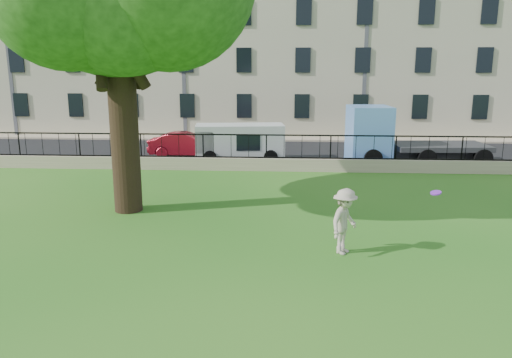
# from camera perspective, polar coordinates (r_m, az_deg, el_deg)

# --- Properties ---
(ground) EXTENTS (120.00, 120.00, 0.00)m
(ground) POSITION_cam_1_polar(r_m,az_deg,el_deg) (12.22, -1.21, -10.72)
(ground) COLOR #216818
(ground) RESTS_ON ground
(retaining_wall) EXTENTS (50.00, 0.40, 0.60)m
(retaining_wall) POSITION_cam_1_polar(r_m,az_deg,el_deg) (23.62, 1.18, 1.69)
(retaining_wall) COLOR gray
(retaining_wall) RESTS_ON ground
(iron_railing) EXTENTS (50.00, 0.05, 1.13)m
(iron_railing) POSITION_cam_1_polar(r_m,az_deg,el_deg) (23.47, 1.19, 3.73)
(iron_railing) COLOR black
(iron_railing) RESTS_ON retaining_wall
(street) EXTENTS (60.00, 9.00, 0.01)m
(street) POSITION_cam_1_polar(r_m,az_deg,el_deg) (28.29, 1.58, 2.95)
(street) COLOR black
(street) RESTS_ON ground
(sidewalk) EXTENTS (60.00, 1.40, 0.12)m
(sidewalk) POSITION_cam_1_polar(r_m,az_deg,el_deg) (33.42, 1.89, 4.59)
(sidewalk) COLOR gray
(sidewalk) RESTS_ON ground
(building_row) EXTENTS (56.40, 10.40, 13.80)m
(building_row) POSITION_cam_1_polar(r_m,az_deg,el_deg) (38.78, 2.23, 15.89)
(building_row) COLOR beige
(building_row) RESTS_ON ground
(man) EXTENTS (1.17, 1.31, 1.77)m
(man) POSITION_cam_1_polar(r_m,az_deg,el_deg) (13.35, 10.10, -4.80)
(man) COLOR #BAAA97
(man) RESTS_ON ground
(frisbee) EXTENTS (0.34, 0.35, 0.12)m
(frisbee) POSITION_cam_1_polar(r_m,az_deg,el_deg) (13.28, 19.87, -1.48)
(frisbee) COLOR purple
(red_sedan) EXTENTS (4.04, 1.48, 1.32)m
(red_sedan) POSITION_cam_1_polar(r_m,az_deg,el_deg) (27.43, -7.97, 3.91)
(red_sedan) COLOR maroon
(red_sedan) RESTS_ON street
(white_van) EXTENTS (4.70, 2.30, 1.90)m
(white_van) POSITION_cam_1_polar(r_m,az_deg,el_deg) (25.97, -1.86, 4.16)
(white_van) COLOR silver
(white_van) RESTS_ON street
(blue_truck) EXTENTS (7.02, 2.88, 2.88)m
(blue_truck) POSITION_cam_1_polar(r_m,az_deg,el_deg) (26.61, 17.90, 4.83)
(blue_truck) COLOR #6196E5
(blue_truck) RESTS_ON street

